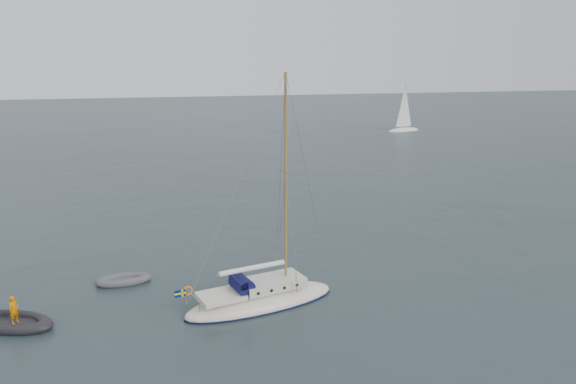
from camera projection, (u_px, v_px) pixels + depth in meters
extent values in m
plane|color=black|center=(291.00, 282.00, 32.22)|extent=(300.00, 300.00, 0.00)
ellipsoid|color=beige|center=(261.00, 302.00, 29.23)|extent=(8.29, 2.58, 1.38)
cube|color=beige|center=(273.00, 284.00, 29.16)|extent=(3.31, 1.75, 0.51)
cube|color=beige|center=(218.00, 292.00, 28.53)|extent=(2.21, 1.75, 0.23)
cylinder|color=#0E103A|center=(240.00, 282.00, 28.70)|extent=(0.88, 1.52, 0.88)
cube|color=#0E103A|center=(237.00, 279.00, 28.62)|extent=(0.41, 1.52, 0.37)
cylinder|color=olive|center=(288.00, 185.00, 28.09)|extent=(0.14, 0.14, 11.05)
cylinder|color=olive|center=(288.00, 174.00, 27.96)|extent=(0.05, 2.03, 0.05)
cylinder|color=olive|center=(252.00, 268.00, 28.67)|extent=(3.87, 0.09, 0.09)
cylinder|color=silver|center=(252.00, 267.00, 28.66)|extent=(3.60, 0.26, 0.26)
cylinder|color=gray|center=(189.00, 287.00, 28.10)|extent=(0.04, 2.03, 0.04)
torus|color=orange|center=(187.00, 283.00, 28.61)|extent=(0.50, 0.09, 0.50)
cylinder|color=olive|center=(182.00, 290.00, 28.05)|extent=(0.03, 0.03, 0.83)
cube|color=#00165C|center=(176.00, 285.00, 27.92)|extent=(0.55, 0.02, 0.35)
cube|color=#FFD400|center=(176.00, 285.00, 27.92)|extent=(0.57, 0.03, 0.08)
cube|color=#FFD400|center=(178.00, 285.00, 27.94)|extent=(0.08, 0.03, 0.37)
cylinder|color=black|center=(247.00, 280.00, 29.71)|extent=(0.17, 0.06, 0.17)
cylinder|color=black|center=(253.00, 293.00, 28.05)|extent=(0.17, 0.06, 0.17)
cylinder|color=black|center=(261.00, 278.00, 29.88)|extent=(0.17, 0.06, 0.17)
cylinder|color=black|center=(268.00, 292.00, 28.22)|extent=(0.17, 0.06, 0.17)
cylinder|color=black|center=(274.00, 277.00, 30.05)|extent=(0.17, 0.06, 0.17)
cylinder|color=black|center=(282.00, 290.00, 28.39)|extent=(0.17, 0.06, 0.17)
cylinder|color=black|center=(288.00, 276.00, 30.22)|extent=(0.17, 0.06, 0.17)
cylinder|color=black|center=(296.00, 289.00, 28.55)|extent=(0.17, 0.06, 0.17)
cube|color=#4A4B4F|center=(124.00, 281.00, 31.97)|extent=(1.90, 0.78, 0.11)
cube|color=black|center=(12.00, 324.00, 26.86)|extent=(2.69, 1.12, 0.13)
imported|color=#D96F00|center=(15.00, 309.00, 26.73)|extent=(0.45, 0.57, 1.38)
ellipsoid|color=silver|center=(404.00, 131.00, 96.02)|extent=(6.40, 2.13, 1.07)
cylinder|color=gray|center=(405.00, 106.00, 95.01)|extent=(0.11, 0.11, 7.46)
cone|color=silver|center=(404.00, 106.00, 95.00)|extent=(3.41, 3.41, 6.93)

